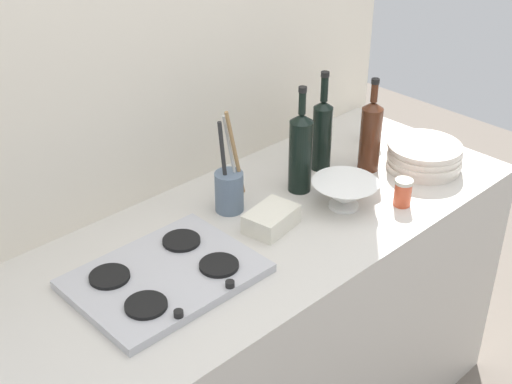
# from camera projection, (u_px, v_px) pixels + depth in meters

# --- Properties ---
(counter_block) EXTENTS (1.80, 0.70, 0.90)m
(counter_block) POSITION_uv_depth(u_px,v_px,m) (256.00, 343.00, 2.28)
(counter_block) COLOR beige
(counter_block) RESTS_ON ground
(backsplash_panel) EXTENTS (1.90, 0.06, 2.36)m
(backsplash_panel) POSITION_uv_depth(u_px,v_px,m) (170.00, 102.00, 2.15)
(backsplash_panel) COLOR beige
(backsplash_panel) RESTS_ON ground
(stovetop_hob) EXTENTS (0.47, 0.35, 0.04)m
(stovetop_hob) POSITION_uv_depth(u_px,v_px,m) (165.00, 276.00, 1.83)
(stovetop_hob) COLOR #B2B2B7
(stovetop_hob) RESTS_ON counter_block
(plate_stack) EXTENTS (0.25, 0.25, 0.09)m
(plate_stack) POSITION_uv_depth(u_px,v_px,m) (424.00, 156.00, 2.35)
(plate_stack) COLOR silver
(plate_stack) RESTS_ON counter_block
(wine_bottle_leftmost) EXTENTS (0.07, 0.07, 0.32)m
(wine_bottle_leftmost) POSITION_uv_depth(u_px,v_px,m) (370.00, 134.00, 2.30)
(wine_bottle_leftmost) COLOR #472314
(wine_bottle_leftmost) RESTS_ON counter_block
(wine_bottle_mid_left) EXTENTS (0.07, 0.07, 0.35)m
(wine_bottle_mid_left) POSITION_uv_depth(u_px,v_px,m) (300.00, 151.00, 2.18)
(wine_bottle_mid_left) COLOR black
(wine_bottle_mid_left) RESTS_ON counter_block
(wine_bottle_mid_right) EXTENTS (0.06, 0.06, 0.34)m
(wine_bottle_mid_right) POSITION_uv_depth(u_px,v_px,m) (322.00, 133.00, 2.30)
(wine_bottle_mid_right) COLOR black
(wine_bottle_mid_right) RESTS_ON counter_block
(mixing_bowl) EXTENTS (0.20, 0.20, 0.09)m
(mixing_bowl) POSITION_uv_depth(u_px,v_px,m) (344.00, 193.00, 2.13)
(mixing_bowl) COLOR white
(mixing_bowl) RESTS_ON counter_block
(butter_dish) EXTENTS (0.17, 0.13, 0.06)m
(butter_dish) POSITION_uv_depth(u_px,v_px,m) (271.00, 219.00, 2.04)
(butter_dish) COLOR silver
(butter_dish) RESTS_ON counter_block
(utensil_crock) EXTENTS (0.09, 0.09, 0.33)m
(utensil_crock) POSITION_uv_depth(u_px,v_px,m) (229.00, 189.00, 2.10)
(utensil_crock) COLOR slate
(utensil_crock) RESTS_ON counter_block
(condiment_jar_front) EXTENTS (0.07, 0.07, 0.09)m
(condiment_jar_front) POSITION_uv_depth(u_px,v_px,m) (372.00, 131.00, 2.51)
(condiment_jar_front) COLOR #9E998C
(condiment_jar_front) RESTS_ON counter_block
(condiment_jar_rear) EXTENTS (0.06, 0.06, 0.09)m
(condiment_jar_rear) POSITION_uv_depth(u_px,v_px,m) (403.00, 192.00, 2.14)
(condiment_jar_rear) COLOR #C64C2D
(condiment_jar_rear) RESTS_ON counter_block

